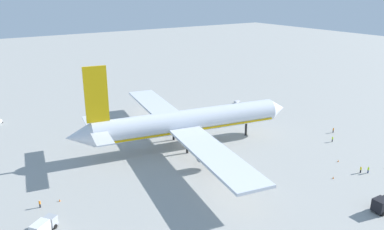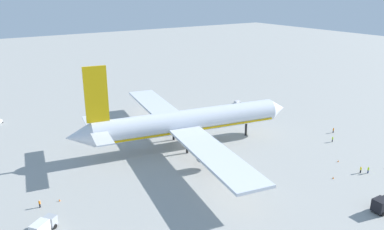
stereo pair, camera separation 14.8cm
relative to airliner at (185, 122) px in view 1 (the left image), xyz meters
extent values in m
plane|color=#9E9E99|center=(1.26, -0.28, -7.26)|extent=(600.00, 600.00, 0.00)
cylinder|color=silver|center=(1.26, -0.28, 0.21)|extent=(56.01, 16.40, 6.72)
cone|color=silver|center=(31.33, -5.65, 0.21)|extent=(6.45, 7.43, 6.59)
cone|color=silver|center=(-29.46, 5.20, 0.21)|extent=(7.74, 7.47, 6.39)
cube|color=#E5B20C|center=(-24.18, 4.26, 10.98)|extent=(5.99, 1.55, 14.82)
cube|color=silver|center=(-23.54, 10.70, 1.55)|extent=(6.24, 11.50, 0.36)
cube|color=silver|center=(-25.81, -2.01, 1.55)|extent=(6.24, 11.50, 0.36)
cube|color=silver|center=(2.42, 22.07, -0.80)|extent=(15.48, 38.68, 0.70)
cylinder|color=slate|center=(2.41, 16.32, -3.12)|extent=(6.19, 4.85, 3.93)
cube|color=silver|center=(-5.38, -21.65, -0.80)|extent=(15.48, 38.68, 0.70)
cylinder|color=slate|center=(-3.40, -16.26, -2.99)|extent=(5.92, 4.57, 3.69)
cylinder|color=black|center=(20.46, -3.71, -5.20)|extent=(0.70, 0.70, 4.10)
cylinder|color=black|center=(-0.54, 5.48, -5.20)|extent=(0.70, 0.70, 4.10)
cylinder|color=black|center=(-2.42, -5.07, -5.20)|extent=(0.70, 0.70, 4.10)
cube|color=#E5B20C|center=(1.26, -0.28, -1.64)|extent=(53.76, 15.68, 0.50)
cube|color=black|center=(14.60, -52.52, -5.50)|extent=(3.02, 2.60, 2.61)
cylinder|color=black|center=(17.05, -51.36, -6.81)|extent=(0.91, 0.33, 0.90)
cylinder|color=black|center=(14.03, -51.25, -6.81)|extent=(0.91, 0.33, 0.90)
cylinder|color=black|center=(13.94, -53.75, -6.81)|extent=(0.91, 0.33, 0.90)
cube|color=#999EA5|center=(-43.68, -20.21, -5.82)|extent=(2.60, 2.70, 1.98)
cube|color=silver|center=(-46.09, -22.00, -5.64)|extent=(4.03, 3.76, 2.34)
cube|color=black|center=(-43.21, -19.86, -5.32)|extent=(1.12, 1.47, 0.87)
cylinder|color=black|center=(-44.45, -19.46, -6.81)|extent=(0.90, 0.78, 0.90)
cylinder|color=black|center=(-43.18, -21.16, -6.81)|extent=(0.90, 0.78, 0.90)
cube|color=gray|center=(40.64, 24.88, -6.98)|extent=(3.06, 1.97, 0.15)
cylinder|color=#333338|center=(38.96, 24.51, -6.98)|extent=(0.60, 0.21, 0.08)
cube|color=silver|center=(40.64, 24.88, -6.49)|extent=(2.59, 1.74, 0.83)
cylinder|color=black|center=(39.74, 23.96, -7.06)|extent=(0.42, 0.20, 0.40)
cylinder|color=black|center=(39.44, 25.33, -7.06)|extent=(0.42, 0.20, 0.40)
cylinder|color=black|center=(41.84, 24.42, -7.06)|extent=(0.42, 0.20, 0.40)
cylinder|color=black|center=(41.54, 25.79, -7.06)|extent=(0.42, 0.20, 0.40)
cylinder|color=#333338|center=(-41.92, 52.30, -6.98)|extent=(0.45, 0.51, 0.08)
cylinder|color=black|center=(-41.81, 51.36, -7.06)|extent=(0.35, 0.38, 0.40)
cylinder|color=black|center=(27.38, -39.48, -6.83)|extent=(0.45, 0.45, 0.86)
cylinder|color=yellow|center=(27.38, -39.48, -6.08)|extent=(0.56, 0.56, 0.64)
sphere|color=tan|center=(27.38, -39.48, -5.64)|extent=(0.23, 0.23, 0.23)
cylinder|color=navy|center=(28.88, -40.57, -6.82)|extent=(0.35, 0.35, 0.87)
cylinder|color=#B2F219|center=(28.88, -40.57, -6.06)|extent=(0.43, 0.43, 0.65)
sphere|color=tan|center=(28.88, -40.57, -5.62)|extent=(0.23, 0.23, 0.23)
cylinder|color=black|center=(-43.85, -11.66, -6.83)|extent=(0.40, 0.40, 0.85)
cylinder|color=orange|center=(-43.85, -11.66, -6.09)|extent=(0.50, 0.50, 0.64)
sphere|color=beige|center=(-43.85, -11.66, -5.66)|extent=(0.23, 0.23, 0.23)
cylinder|color=#3F3F47|center=(38.72, -22.32, -6.84)|extent=(0.38, 0.38, 0.83)
cylinder|color=#B2F219|center=(38.72, -22.32, -6.12)|extent=(0.47, 0.47, 0.62)
sphere|color=tan|center=(38.72, -22.32, -5.69)|extent=(0.22, 0.22, 0.22)
cylinder|color=black|center=(45.46, -17.45, -6.85)|extent=(0.45, 0.45, 0.80)
cylinder|color=orange|center=(45.46, -17.45, -6.15)|extent=(0.57, 0.57, 0.60)
sphere|color=#8C6647|center=(45.46, -17.45, -5.74)|extent=(0.22, 0.22, 0.22)
cone|color=orange|center=(19.08, -37.67, -6.98)|extent=(0.36, 0.36, 0.55)
cone|color=orange|center=(-39.71, -11.43, -6.98)|extent=(0.36, 0.36, 0.55)
cone|color=orange|center=(28.23, -32.25, -6.98)|extent=(0.36, 0.36, 0.55)
camera|label=1|loc=(-56.47, -89.30, 37.28)|focal=36.16mm
camera|label=2|loc=(-56.35, -89.38, 37.28)|focal=36.16mm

